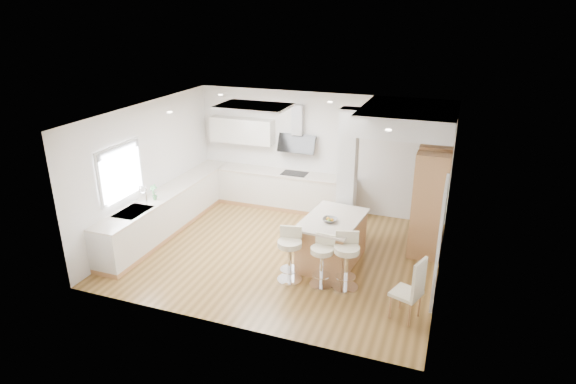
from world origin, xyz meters
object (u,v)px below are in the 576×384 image
at_px(bar_stool_a, 290,252).
at_px(bar_stool_c, 346,258).
at_px(peninsula, 332,240).
at_px(dining_chair, 412,288).
at_px(bar_stool_b, 322,258).

height_order(bar_stool_a, bar_stool_c, bar_stool_c).
distance_m(peninsula, dining_chair, 2.13).
height_order(peninsula, bar_stool_c, bar_stool_c).
distance_m(bar_stool_c, dining_chair, 1.30).
height_order(peninsula, dining_chair, dining_chair).
xyz_separation_m(peninsula, bar_stool_a, (-0.53, -0.89, 0.10)).
distance_m(bar_stool_b, dining_chair, 1.66).
height_order(bar_stool_a, bar_stool_b, bar_stool_a).
relative_size(bar_stool_b, dining_chair, 0.87).
distance_m(bar_stool_a, bar_stool_b, 0.59).
bearing_deg(dining_chair, bar_stool_a, -171.78).
xyz_separation_m(bar_stool_b, bar_stool_c, (0.41, 0.05, 0.05)).
bearing_deg(bar_stool_b, dining_chair, -11.65).
relative_size(peninsula, dining_chair, 1.49).
xyz_separation_m(bar_stool_a, bar_stool_b, (0.58, 0.04, -0.04)).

